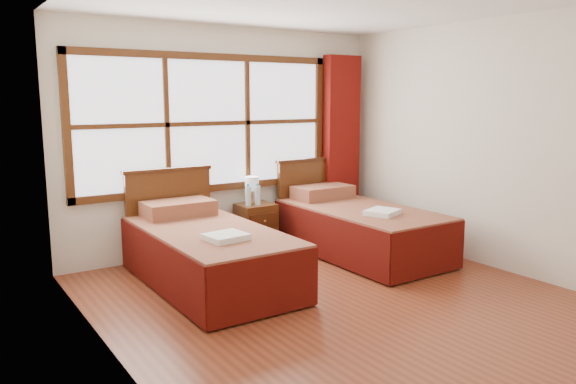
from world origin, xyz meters
TOP-DOWN VIEW (x-y plane):
  - floor at (0.00, 0.00)m, footprint 4.50×4.50m
  - wall_back at (0.00, 2.25)m, footprint 4.00×0.00m
  - wall_left at (-2.00, 0.00)m, footprint 0.00×4.50m
  - wall_right at (2.00, 0.00)m, footprint 0.00×4.50m
  - window at (-0.25, 2.21)m, footprint 3.16×0.06m
  - curtain at (1.60, 2.11)m, footprint 0.50×0.16m
  - bed_left at (-0.78, 1.20)m, footprint 1.07×2.09m
  - bed_right at (1.13, 1.20)m, footprint 1.06×2.08m
  - nightstand at (0.23, 1.99)m, footprint 0.41×0.41m
  - towels_left at (-0.83, 0.69)m, footprint 0.37×0.33m
  - towels_right at (1.08, 0.74)m, footprint 0.43×0.40m
  - lamp at (0.23, 2.07)m, footprint 0.16×0.16m
  - bottle_near at (0.11, 1.96)m, footprint 0.07×0.07m
  - bottle_far at (0.23, 1.95)m, footprint 0.07×0.07m

SIDE VIEW (x-z plane):
  - floor at x=0.00m, z-range 0.00..0.00m
  - nightstand at x=0.23m, z-range 0.00..0.55m
  - bed_right at x=1.13m, z-range -0.20..0.83m
  - bed_left at x=-0.78m, z-range -0.20..0.83m
  - towels_right at x=1.08m, z-range 0.55..0.60m
  - towels_left at x=-0.83m, z-range 0.55..0.61m
  - bottle_far at x=0.23m, z-range 0.54..0.80m
  - bottle_near at x=0.11m, z-range 0.54..0.80m
  - lamp at x=0.23m, z-range 0.62..0.94m
  - curtain at x=1.60m, z-range 0.02..2.32m
  - wall_back at x=0.00m, z-range -0.70..3.30m
  - wall_left at x=-2.00m, z-range -0.95..3.55m
  - wall_right at x=2.00m, z-range -0.95..3.55m
  - window at x=-0.25m, z-range 0.72..2.28m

